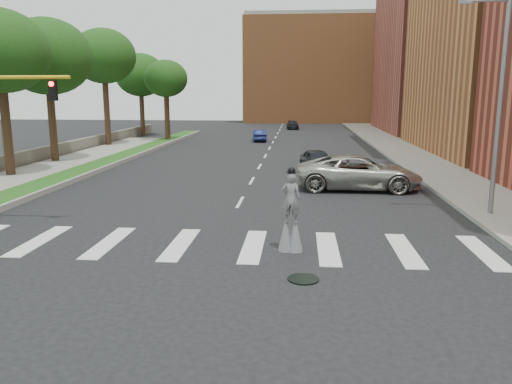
% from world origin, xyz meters
% --- Properties ---
extents(ground_plane, '(160.00, 160.00, 0.00)m').
position_xyz_m(ground_plane, '(0.00, 0.00, 0.00)').
color(ground_plane, black).
rests_on(ground_plane, ground).
extents(grass_median, '(2.00, 60.00, 0.25)m').
position_xyz_m(grass_median, '(-11.50, 20.00, 0.12)').
color(grass_median, '#1C4C15').
rests_on(grass_median, ground).
extents(median_curb, '(0.20, 60.00, 0.28)m').
position_xyz_m(median_curb, '(-10.45, 20.00, 0.14)').
color(median_curb, gray).
rests_on(median_curb, ground).
extents(sidewalk_right, '(5.00, 90.00, 0.18)m').
position_xyz_m(sidewalk_right, '(12.50, 25.00, 0.09)').
color(sidewalk_right, gray).
rests_on(sidewalk_right, ground).
extents(stone_wall, '(0.50, 56.00, 1.10)m').
position_xyz_m(stone_wall, '(-17.00, 22.00, 0.55)').
color(stone_wall, '#615B53').
rests_on(stone_wall, ground).
extents(manhole, '(0.90, 0.90, 0.04)m').
position_xyz_m(manhole, '(3.00, -2.00, 0.02)').
color(manhole, black).
rests_on(manhole, ground).
extents(building_far, '(16.00, 22.00, 20.00)m').
position_xyz_m(building_far, '(22.00, 54.00, 10.00)').
color(building_far, '#A14A3B').
rests_on(building_far, ground).
extents(building_backdrop, '(26.00, 14.00, 18.00)m').
position_xyz_m(building_backdrop, '(6.00, 78.00, 9.00)').
color(building_backdrop, '#B76939').
rests_on(building_backdrop, ground).
extents(streetlight, '(2.05, 0.20, 9.00)m').
position_xyz_m(streetlight, '(10.90, 6.00, 4.90)').
color(streetlight, slate).
rests_on(streetlight, ground).
extents(stilt_performer, '(0.84, 0.57, 2.86)m').
position_xyz_m(stilt_performer, '(2.58, 0.62, 1.11)').
color(stilt_performer, '#352115').
rests_on(stilt_performer, ground).
extents(suv_crossing, '(6.81, 3.28, 1.87)m').
position_xyz_m(suv_crossing, '(6.11, 11.87, 0.93)').
color(suv_crossing, '#A6A59D').
rests_on(suv_crossing, ground).
extents(car_near, '(2.65, 4.59, 1.47)m').
position_xyz_m(car_near, '(4.05, 18.12, 0.73)').
color(car_near, black).
rests_on(car_near, ground).
extents(car_mid, '(1.84, 3.99, 1.27)m').
position_xyz_m(car_mid, '(-1.52, 38.91, 0.63)').
color(car_mid, '#161E4E').
rests_on(car_mid, ground).
extents(car_far, '(1.92, 4.19, 1.19)m').
position_xyz_m(car_far, '(1.83, 57.50, 0.59)').
color(car_far, black).
rests_on(car_far, ground).
extents(tree_3, '(6.49, 6.49, 10.57)m').
position_xyz_m(tree_3, '(-15.59, 20.56, 7.77)').
color(tree_3, '#352115').
rests_on(tree_3, ground).
extents(tree_4, '(6.12, 6.12, 11.27)m').
position_xyz_m(tree_4, '(-15.99, 32.36, 8.61)').
color(tree_4, '#352115').
rests_on(tree_4, ground).
extents(tree_5, '(5.97, 5.97, 9.84)m').
position_xyz_m(tree_5, '(-16.19, 44.08, 7.26)').
color(tree_5, '#352115').
rests_on(tree_5, ground).
extents(tree_6, '(4.60, 4.60, 8.66)m').
position_xyz_m(tree_6, '(-11.40, 37.62, 6.62)').
color(tree_6, '#352115').
rests_on(tree_6, ground).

